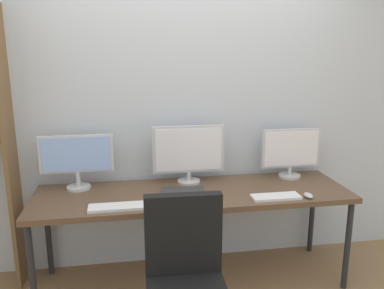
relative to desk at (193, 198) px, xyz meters
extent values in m
cube|color=silver|center=(0.00, 0.42, 0.61)|extent=(4.74, 0.10, 2.60)
cube|color=brown|center=(0.00, 0.00, 0.03)|extent=(2.34, 0.68, 0.04)
cylinder|color=#262628|center=(-1.12, -0.29, -0.34)|extent=(0.04, 0.04, 0.70)
cylinder|color=#262628|center=(1.12, -0.29, -0.34)|extent=(0.04, 0.04, 0.70)
cylinder|color=#262628|center=(-1.12, 0.29, -0.34)|extent=(0.04, 0.04, 0.70)
cylinder|color=#262628|center=(1.12, 0.29, -0.34)|extent=(0.04, 0.04, 0.70)
cube|color=brown|center=(-1.32, 0.23, 0.36)|extent=(0.03, 0.28, 2.09)
cube|color=black|center=(-0.18, -0.70, 0.06)|extent=(0.44, 0.09, 0.48)
cylinder|color=silver|center=(-0.85, 0.21, 0.06)|extent=(0.18, 0.18, 0.02)
cylinder|color=silver|center=(-0.85, 0.21, 0.12)|extent=(0.03, 0.03, 0.11)
cube|color=silver|center=(-0.85, 0.21, 0.32)|extent=(0.54, 0.03, 0.28)
cube|color=#8CB2F2|center=(-0.85, 0.20, 0.32)|extent=(0.50, 0.01, 0.26)
cylinder|color=silver|center=(0.00, 0.21, 0.06)|extent=(0.18, 0.18, 0.02)
cylinder|color=silver|center=(0.00, 0.21, 0.10)|extent=(0.03, 0.03, 0.07)
cube|color=silver|center=(0.00, 0.21, 0.32)|extent=(0.56, 0.03, 0.37)
cube|color=white|center=(0.00, 0.20, 0.32)|extent=(0.52, 0.01, 0.33)
cylinder|color=silver|center=(0.85, 0.21, 0.06)|extent=(0.18, 0.18, 0.02)
cylinder|color=silver|center=(0.85, 0.21, 0.10)|extent=(0.03, 0.03, 0.07)
cube|color=silver|center=(0.85, 0.21, 0.30)|extent=(0.49, 0.03, 0.32)
cube|color=white|center=(0.85, 0.20, 0.30)|extent=(0.45, 0.01, 0.29)
cube|color=silver|center=(-0.56, -0.23, 0.06)|extent=(0.37, 0.13, 0.02)
cube|color=silver|center=(0.56, -0.23, 0.06)|extent=(0.35, 0.13, 0.02)
ellipsoid|color=silver|center=(0.79, -0.26, 0.07)|extent=(0.06, 0.10, 0.03)
cube|color=#2D2D2D|center=(-0.08, -0.04, 0.06)|extent=(0.34, 0.25, 0.02)
camera|label=1|loc=(-0.47, -2.74, 1.08)|focal=37.00mm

